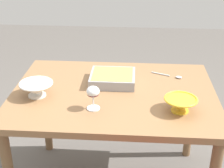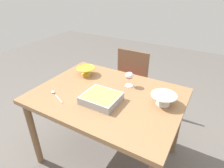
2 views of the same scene
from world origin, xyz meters
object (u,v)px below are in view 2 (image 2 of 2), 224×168
(small_bowl, at_px, (86,71))
(serving_spoon, at_px, (55,94))
(chair, at_px, (128,80))
(wine_glass, at_px, (129,76))
(casserole_dish, at_px, (101,98))
(mixing_bowl, at_px, (163,99))
(dining_table, at_px, (108,103))

(small_bowl, relative_size, serving_spoon, 0.90)
(small_bowl, bearing_deg, serving_spoon, 89.66)
(chair, relative_size, wine_glass, 6.09)
(casserole_dish, relative_size, mixing_bowl, 1.42)
(chair, bearing_deg, wine_glass, 114.84)
(chair, height_order, serving_spoon, chair)
(chair, height_order, mixing_bowl, mixing_bowl)
(serving_spoon, bearing_deg, wine_glass, -136.76)
(small_bowl, height_order, serving_spoon, small_bowl)
(chair, relative_size, small_bowl, 4.57)
(chair, height_order, small_bowl, small_bowl)
(chair, distance_m, mixing_bowl, 1.03)
(dining_table, xyz_separation_m, mixing_bowl, (-0.46, -0.09, 0.14))
(wine_glass, xyz_separation_m, serving_spoon, (0.49, 0.46, -0.09))
(chair, bearing_deg, small_bowl, 71.12)
(serving_spoon, bearing_deg, mixing_bowl, -158.69)
(wine_glass, relative_size, small_bowl, 0.75)
(small_bowl, bearing_deg, dining_table, 151.11)
(dining_table, distance_m, chair, 0.86)
(casserole_dish, height_order, small_bowl, small_bowl)
(dining_table, xyz_separation_m, casserole_dish, (-0.02, 0.12, 0.13))
(chair, distance_m, small_bowl, 0.73)
(chair, xyz_separation_m, wine_glass, (-0.28, 0.60, 0.39))
(chair, xyz_separation_m, mixing_bowl, (-0.64, 0.73, 0.34))
(dining_table, distance_m, casserole_dish, 0.18)
(chair, bearing_deg, casserole_dish, 101.55)
(wine_glass, distance_m, small_bowl, 0.49)
(mixing_bowl, bearing_deg, small_bowl, -7.97)
(casserole_dish, xyz_separation_m, serving_spoon, (0.40, 0.12, -0.03))
(casserole_dish, distance_m, mixing_bowl, 0.49)
(casserole_dish, relative_size, serving_spoon, 1.39)
(mixing_bowl, xyz_separation_m, small_bowl, (0.85, -0.12, -0.00))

